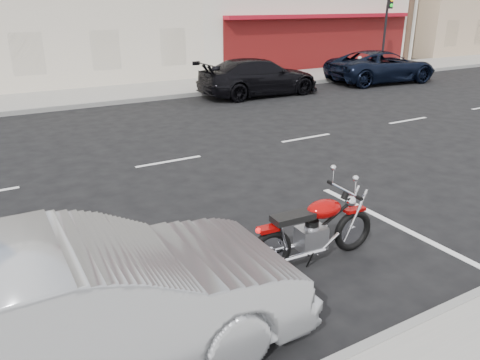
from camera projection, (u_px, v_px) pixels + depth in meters
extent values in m
plane|color=black|center=(243.00, 149.00, 11.78)|extent=(120.00, 120.00, 0.00)
cylinder|color=black|center=(384.00, 37.00, 24.29)|extent=(0.12, 0.12, 3.20)
cube|color=black|center=(390.00, 0.00, 23.53)|extent=(0.26, 0.18, 0.80)
cylinder|color=beige|center=(359.00, 64.00, 24.13)|extent=(0.20, 0.20, 0.60)
sphere|color=beige|center=(360.00, 58.00, 24.02)|extent=(0.20, 0.20, 0.20)
torus|color=black|center=(390.00, 222.00, 7.17)|extent=(0.65, 0.14, 0.65)
torus|color=black|center=(315.00, 241.00, 6.58)|extent=(0.65, 0.14, 0.65)
cube|color=#9E0505|center=(392.00, 202.00, 7.05)|extent=(0.33, 0.14, 0.05)
cube|color=#9E0505|center=(314.00, 219.00, 6.44)|extent=(0.30, 0.17, 0.06)
cube|color=gray|center=(352.00, 228.00, 6.84)|extent=(0.42, 0.31, 0.33)
ellipsoid|color=#9E0505|center=(365.00, 200.00, 6.77)|extent=(0.56, 0.36, 0.26)
cube|color=black|center=(336.00, 208.00, 6.57)|extent=(0.61, 0.29, 0.09)
cylinder|color=silver|center=(384.00, 183.00, 6.83)|extent=(0.08, 0.67, 0.03)
sphere|color=silver|center=(389.00, 194.00, 6.96)|extent=(0.16, 0.16, 0.16)
cylinder|color=silver|center=(339.00, 246.00, 6.65)|extent=(0.92, 0.13, 0.08)
cylinder|color=silver|center=(328.00, 238.00, 6.87)|extent=(0.92, 0.13, 0.08)
cylinder|color=silver|center=(389.00, 205.00, 7.05)|extent=(0.37, 0.06, 0.76)
cylinder|color=black|center=(364.00, 215.00, 6.87)|extent=(0.78, 0.09, 0.47)
imported|color=#9DA0A5|center=(80.00, 311.00, 4.38)|extent=(4.58, 1.62, 1.51)
imported|color=black|center=(381.00, 67.00, 21.28)|extent=(5.36, 2.87, 1.43)
imported|color=black|center=(259.00, 77.00, 18.30)|extent=(4.97, 2.07, 1.43)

